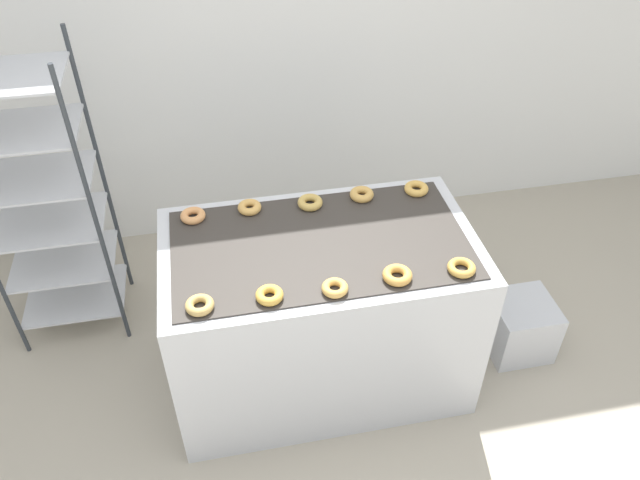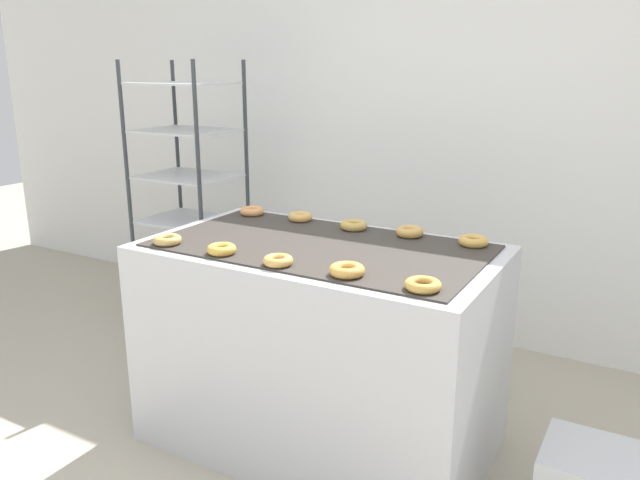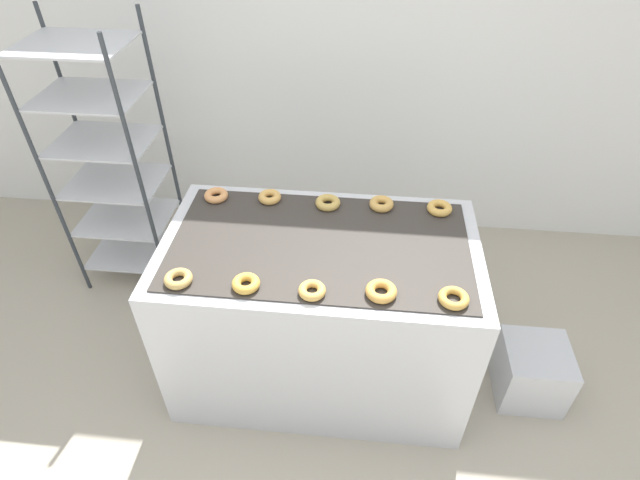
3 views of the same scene
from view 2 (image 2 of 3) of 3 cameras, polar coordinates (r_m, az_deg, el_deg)
wall_back at (r=3.85m, az=10.95°, el=11.59°), size 8.00×0.05×2.80m
fryer_machine at (r=2.78m, az=0.00°, el=-9.68°), size 1.48×0.86×0.93m
baking_rack_cart at (r=3.95m, az=-11.85°, el=3.70°), size 0.59×0.47×1.69m
donut_near_leftmost at (r=2.70m, az=-13.78°, el=0.02°), size 0.12×0.12×0.04m
donut_near_left at (r=2.52m, az=-8.99°, el=-0.84°), size 0.12×0.12×0.04m
donut_near_center at (r=2.35m, az=-3.88°, el=-1.88°), size 0.11×0.11×0.04m
donut_near_right at (r=2.23m, az=2.48°, el=-2.76°), size 0.13×0.13×0.04m
donut_near_rightmost at (r=2.12m, az=9.39°, el=-4.07°), size 0.13×0.13×0.03m
donut_far_leftmost at (r=3.16m, az=-6.23°, el=2.65°), size 0.12×0.12×0.04m
donut_far_left at (r=3.02m, az=-1.82°, el=2.14°), size 0.12×0.12×0.04m
donut_far_center at (r=2.86m, az=3.10°, el=1.36°), size 0.13×0.13×0.04m
donut_far_right at (r=2.77m, az=8.20°, el=0.76°), size 0.12×0.12×0.04m
donut_far_rightmost at (r=2.68m, az=13.85°, el=-0.09°), size 0.12×0.12×0.04m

